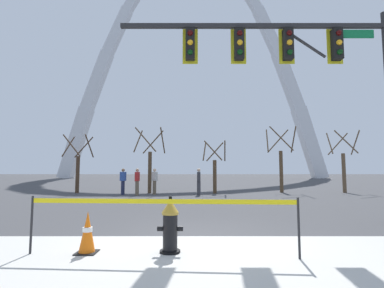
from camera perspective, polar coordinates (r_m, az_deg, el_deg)
ground_plane at (r=6.61m, az=1.28°, el=-17.91°), size 240.00×240.00×0.00m
fire_hydrant at (r=5.42m, az=-4.12°, el=-15.67°), size 0.46×0.48×0.99m
caution_tape_barrier at (r=5.16m, az=-5.88°, el=-13.85°), size 4.62×0.34×1.01m
traffic_cone_by_hydrant at (r=5.69m, az=-19.59°, el=-15.99°), size 0.36×0.36×0.73m
traffic_signal_gantry at (r=9.14m, az=21.08°, el=13.98°), size 7.82×0.44×6.00m
monument_arch at (r=60.41m, az=0.27°, el=14.09°), size 52.02×2.42×49.03m
tree_far_left at (r=20.59m, az=-21.25°, el=-4.25°), size 1.75×1.76×3.78m
tree_left_mid at (r=19.33m, az=-8.08°, el=-3.92°), size 1.95×1.96×4.23m
tree_center_left at (r=19.02m, az=4.60°, el=-5.09°), size 1.57×1.58×3.37m
tree_center_right at (r=20.65m, az=17.12°, el=-3.62°), size 2.02×2.03×4.39m
tree_right_mid at (r=22.00m, az=27.62°, el=-3.68°), size 1.89×1.90×4.10m
pedestrian_walking_left at (r=18.24m, az=-7.18°, el=-7.19°), size 0.39×0.37×1.59m
pedestrian_standing_center at (r=17.49m, az=1.48°, el=-7.32°), size 0.22×0.34×1.59m
pedestrian_walking_right at (r=18.32m, az=-13.18°, el=-7.09°), size 0.38×0.29×1.59m
pedestrian_near_trees at (r=17.74m, az=-10.51°, el=-7.20°), size 0.25×0.37×1.59m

